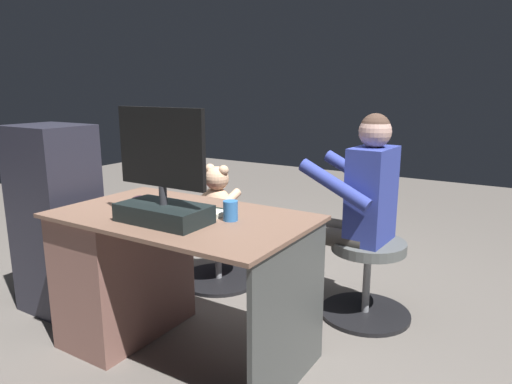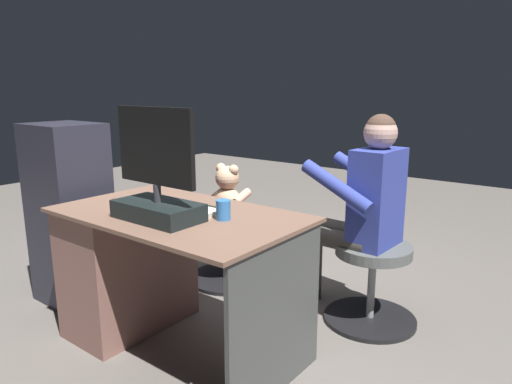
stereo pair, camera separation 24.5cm
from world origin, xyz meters
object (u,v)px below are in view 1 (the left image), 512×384
(desk, at_px, (137,268))
(cup, at_px, (230,211))
(office_chair_teddy, at_px, (218,245))
(computer_mouse, at_px, (139,199))
(tv_remote, at_px, (140,206))
(keyboard, at_px, (186,208))
(teddy_bear, at_px, (218,193))
(monitor, at_px, (163,190))
(person, at_px, (355,201))
(visitor_chair, at_px, (367,273))

(desk, height_order, cup, cup)
(cup, height_order, office_chair_teddy, cup)
(computer_mouse, bearing_deg, tv_remote, 139.93)
(desk, distance_m, keyboard, 0.47)
(office_chair_teddy, relative_size, teddy_bear, 1.53)
(desk, height_order, monitor, monitor)
(computer_mouse, bearing_deg, cup, 177.88)
(keyboard, xyz_separation_m, teddy_bear, (0.35, -0.75, -0.11))
(computer_mouse, height_order, person, person)
(desk, relative_size, monitor, 2.41)
(desk, distance_m, person, 1.28)
(monitor, relative_size, office_chair_teddy, 0.93)
(keyboard, xyz_separation_m, computer_mouse, (0.32, 0.01, 0.01))
(tv_remote, height_order, office_chair_teddy, tv_remote)
(visitor_chair, distance_m, person, 0.44)
(keyboard, bearing_deg, person, -127.07)
(tv_remote, relative_size, person, 0.13)
(keyboard, xyz_separation_m, visitor_chair, (-0.69, -0.79, -0.47))
(desk, bearing_deg, teddy_bear, -85.92)
(office_chair_teddy, height_order, person, person)
(desk, bearing_deg, person, -135.87)
(cup, distance_m, tv_remote, 0.53)
(desk, bearing_deg, office_chair_teddy, -85.86)
(cup, relative_size, office_chair_teddy, 0.17)
(tv_remote, bearing_deg, teddy_bear, -82.80)
(desk, height_order, visitor_chair, desk)
(office_chair_teddy, relative_size, person, 0.46)
(monitor, height_order, computer_mouse, monitor)
(monitor, distance_m, keyboard, 0.26)
(monitor, bearing_deg, tv_remote, -24.44)
(visitor_chair, bearing_deg, tv_remote, 43.56)
(monitor, relative_size, tv_remote, 3.44)
(teddy_bear, bearing_deg, computer_mouse, 92.57)
(teddy_bear, distance_m, person, 0.95)
(cup, bearing_deg, computer_mouse, -2.12)
(teddy_bear, bearing_deg, person, -177.71)
(desk, bearing_deg, tv_remote, 172.45)
(teddy_bear, xyz_separation_m, visitor_chair, (-1.04, -0.04, -0.36))
(keyboard, bearing_deg, desk, 14.40)
(cup, xyz_separation_m, visitor_chair, (-0.40, -0.82, -0.51))
(tv_remote, xyz_separation_m, teddy_bear, (0.12, -0.83, -0.11))
(visitor_chair, bearing_deg, person, 3.03)
(computer_mouse, relative_size, teddy_bear, 0.26)
(keyboard, distance_m, visitor_chair, 1.15)
(tv_remote, bearing_deg, computer_mouse, -41.26)
(person, bearing_deg, visitor_chair, -176.97)
(cup, xyz_separation_m, teddy_bear, (0.65, -0.78, -0.15))
(computer_mouse, relative_size, person, 0.08)
(tv_remote, xyz_separation_m, person, (-0.82, -0.87, -0.05))
(desk, distance_m, office_chair_teddy, 0.82)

